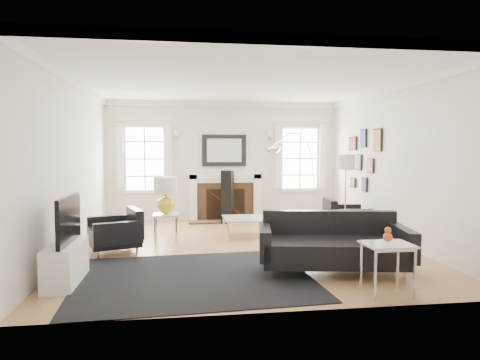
{
  "coord_description": "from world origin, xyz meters",
  "views": [
    {
      "loc": [
        -1.01,
        -7.17,
        1.66
      ],
      "look_at": [
        0.02,
        0.3,
        1.13
      ],
      "focal_mm": 32.0,
      "sensor_mm": 36.0,
      "label": 1
    }
  ],
  "objects": [
    {
      "name": "gourd_lamp",
      "position": [
        -1.3,
        0.62,
        0.89
      ],
      "size": [
        0.42,
        0.42,
        0.67
      ],
      "color": "yellow",
      "rests_on": "side_table_left"
    },
    {
      "name": "left_wall",
      "position": [
        -2.75,
        0.0,
        1.4
      ],
      "size": [
        0.04,
        6.0,
        2.8
      ],
      "primitive_type": "cube",
      "color": "silver",
      "rests_on": "floor"
    },
    {
      "name": "window_left",
      "position": [
        -1.85,
        2.95,
        1.46
      ],
      "size": [
        1.24,
        0.15,
        1.62
      ],
      "color": "white",
      "rests_on": "back_wall"
    },
    {
      "name": "mantel_mirror",
      "position": [
        0.0,
        2.95,
        1.65
      ],
      "size": [
        1.05,
        0.07,
        0.75
      ],
      "color": "black",
      "rests_on": "back_wall"
    },
    {
      "name": "back_wall",
      "position": [
        0.0,
        3.0,
        1.4
      ],
      "size": [
        5.5,
        0.04,
        2.8
      ],
      "primitive_type": "cube",
      "color": "silver",
      "rests_on": "floor"
    },
    {
      "name": "nesting_table",
      "position": [
        1.31,
        -2.65,
        0.47
      ],
      "size": [
        0.54,
        0.45,
        0.59
      ],
      "color": "silver",
      "rests_on": "floor"
    },
    {
      "name": "tv_unit",
      "position": [
        -2.44,
        -1.7,
        0.33
      ],
      "size": [
        0.35,
        1.0,
        1.09
      ],
      "color": "white",
      "rests_on": "floor"
    },
    {
      "name": "side_table_left",
      "position": [
        -1.3,
        0.62,
        0.4
      ],
      "size": [
        0.46,
        0.46,
        0.5
      ],
      "color": "silver",
      "rests_on": "floor"
    },
    {
      "name": "armchair_left",
      "position": [
        -2.04,
        -0.11,
        0.32
      ],
      "size": [
        0.99,
        1.05,
        0.58
      ],
      "color": "black",
      "rests_on": "floor"
    },
    {
      "name": "window_right",
      "position": [
        1.85,
        2.95,
        1.46
      ],
      "size": [
        1.24,
        0.15,
        1.62
      ],
      "color": "white",
      "rests_on": "back_wall"
    },
    {
      "name": "front_wall",
      "position": [
        0.0,
        -3.0,
        1.4
      ],
      "size": [
        5.5,
        0.04,
        2.8
      ],
      "primitive_type": "cube",
      "color": "silver",
      "rests_on": "floor"
    },
    {
      "name": "right_wall",
      "position": [
        2.75,
        0.0,
        1.4
      ],
      "size": [
        0.04,
        6.0,
        2.8
      ],
      "primitive_type": "cube",
      "color": "silver",
      "rests_on": "floor"
    },
    {
      "name": "gallery_wall",
      "position": [
        2.72,
        1.3,
        1.53
      ],
      "size": [
        0.04,
        1.73,
        1.29
      ],
      "color": "black",
      "rests_on": "right_wall"
    },
    {
      "name": "stick_floor_lamp",
      "position": [
        1.83,
        -0.05,
        1.37
      ],
      "size": [
        0.32,
        0.32,
        1.58
      ],
      "color": "gold",
      "rests_on": "floor"
    },
    {
      "name": "floor",
      "position": [
        0.0,
        0.0,
        0.0
      ],
      "size": [
        6.0,
        6.0,
        0.0
      ],
      "primitive_type": "plane",
      "color": "#A97447",
      "rests_on": "ground"
    },
    {
      "name": "speaker_tower",
      "position": [
        0.01,
        2.37,
        0.6
      ],
      "size": [
        0.31,
        0.31,
        1.2
      ],
      "primitive_type": "cube",
      "rotation": [
        0.0,
        0.0,
        -0.38
      ],
      "color": "black",
      "rests_on": "floor"
    },
    {
      "name": "sofa",
      "position": [
        1.03,
        -1.64,
        0.35
      ],
      "size": [
        2.12,
        1.24,
        0.65
      ],
      "color": "black",
      "rests_on": "floor"
    },
    {
      "name": "arc_floor_lamp",
      "position": [
        1.51,
        2.12,
        1.15
      ],
      "size": [
        1.5,
        1.39,
        2.12
      ],
      "color": "silver",
      "rests_on": "floor"
    },
    {
      "name": "fireplace",
      "position": [
        0.0,
        2.79,
        0.54
      ],
      "size": [
        1.7,
        0.69,
        1.11
      ],
      "color": "white",
      "rests_on": "floor"
    },
    {
      "name": "crown_molding",
      "position": [
        0.0,
        0.0,
        2.74
      ],
      "size": [
        5.5,
        6.0,
        0.12
      ],
      "primitive_type": "cube",
      "color": "white",
      "rests_on": "back_wall"
    },
    {
      "name": "armchair_right",
      "position": [
        2.13,
        0.74,
        0.33
      ],
      "size": [
        0.87,
        0.95,
        0.58
      ],
      "color": "black",
      "rests_on": "floor"
    },
    {
      "name": "ceiling",
      "position": [
        0.0,
        0.0,
        2.8
      ],
      "size": [
        5.5,
        6.0,
        0.02
      ],
      "primitive_type": "cube",
      "color": "white",
      "rests_on": "back_wall"
    },
    {
      "name": "orange_vase",
      "position": [
        1.31,
        -2.65,
        0.69
      ],
      "size": [
        0.11,
        0.11,
        0.17
      ],
      "color": "#B43D17",
      "rests_on": "nesting_table"
    },
    {
      "name": "area_rug",
      "position": [
        -0.86,
        -1.71,
        0.01
      ],
      "size": [
        3.12,
        2.65,
        0.01
      ],
      "primitive_type": "cube",
      "rotation": [
        0.0,
        0.0,
        0.06
      ],
      "color": "black",
      "rests_on": "floor"
    },
    {
      "name": "coffee_table",
      "position": [
        0.19,
        0.81,
        0.34
      ],
      "size": [
        0.83,
        0.83,
        0.37
      ],
      "color": "silver",
      "rests_on": "floor"
    }
  ]
}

